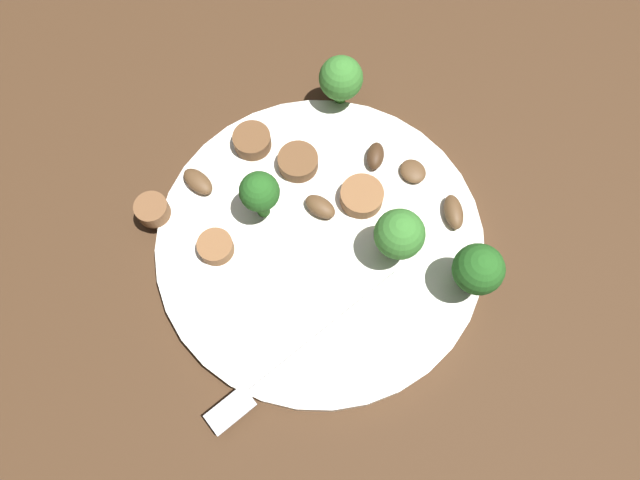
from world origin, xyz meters
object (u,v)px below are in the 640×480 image
Objects in this scene: plate at (320,243)px; broccoli_floret_3 at (478,270)px; sausage_slice_2 at (152,210)px; sausage_slice_3 at (216,247)px; broccoli_floret_2 at (341,79)px; mushroom_1 at (413,171)px; sausage_slice_1 at (298,162)px; fork at (294,359)px; mushroom_0 at (454,212)px; sausage_slice_0 at (362,196)px; broccoli_floret_1 at (399,235)px; mushroom_4 at (198,182)px; broccoli_floret_0 at (260,193)px; sausage_slice_4 at (252,141)px; mushroom_5 at (375,156)px; mushroom_2 at (320,207)px.

broccoli_floret_3 reaches higher than plate.
sausage_slice_2 is 0.06m from sausage_slice_3.
broccoli_floret_2 is at bearing -98.23° from broccoli_floret_3.
sausage_slice_2 is 0.21m from mushroom_1.
sausage_slice_1 is (-0.03, -0.06, 0.01)m from plate.
fork is 6.73× the size of sausage_slice_2.
sausage_slice_2 is 0.89× the size of mushroom_0.
fork is 5.38× the size of sausage_slice_1.
sausage_slice_0 reaches higher than plate.
sausage_slice_2 is (0.13, -0.14, -0.03)m from broccoli_floret_1.
mushroom_0 is 1.30× the size of mushroom_1.
sausage_slice_1 is at bearing -57.39° from mushroom_0.
sausage_slice_0 is at bearing -48.10° from mushroom_0.
mushroom_0 is at bearing 91.33° from broccoli_floret_2.
sausage_slice_0 reaches higher than mushroom_1.
broccoli_floret_2 is 1.37× the size of sausage_slice_0.
fork is at bearing 9.85° from broccoli_floret_1.
mushroom_1 is at bearing 91.44° from broccoli_floret_2.
broccoli_floret_3 is at bearing 133.93° from sausage_slice_3.
broccoli_floret_1 is 0.07m from mushroom_0.
broccoli_floret_3 is at bearing 164.28° from fork.
broccoli_floret_2 is at bearing -135.08° from plate.
broccoli_floret_2 reaches higher than sausage_slice_3.
broccoli_floret_1 is 0.17m from mushroom_4.
broccoli_floret_0 is 0.07m from sausage_slice_4.
mushroom_0 is at bearing 134.85° from mushroom_4.
sausage_slice_3 is at bearing 70.09° from mushroom_4.
sausage_slice_0 is 1.53× the size of mushroom_1.
mushroom_4 is (0.14, -0.01, -0.02)m from broccoli_floret_2.
fork is at bearing 88.35° from sausage_slice_3.
broccoli_floret_2 is 1.73× the size of sausage_slice_3.
sausage_slice_2 is 0.19m from mushroom_5.
sausage_slice_2 is at bearing -37.98° from mushroom_0.
broccoli_floret_1 is 0.11m from sausage_slice_1.
sausage_slice_1 is at bearing -160.96° from broccoli_floret_0.
fork is at bearing 52.04° from sausage_slice_1.
broccoli_floret_3 reaches higher than sausage_slice_2.
broccoli_floret_0 is 1.59× the size of sausage_slice_1.
fork is at bearing 40.91° from plate.
broccoli_floret_0 is at bearing 19.04° from sausage_slice_1.
fork is at bearing 43.28° from mushroom_2.
broccoli_floret_2 is 0.10m from sausage_slice_0.
broccoli_floret_2 is 0.07m from mushroom_5.
mushroom_4 reaches higher than plate.
sausage_slice_1 is 0.10m from mushroom_1.
fork is 3.07× the size of broccoli_floret_1.
broccoli_floret_0 reaches higher than mushroom_2.
broccoli_floret_0 is 0.17m from broccoli_floret_3.
plate is 11.45× the size of mushroom_1.
broccoli_floret_3 reaches higher than mushroom_4.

